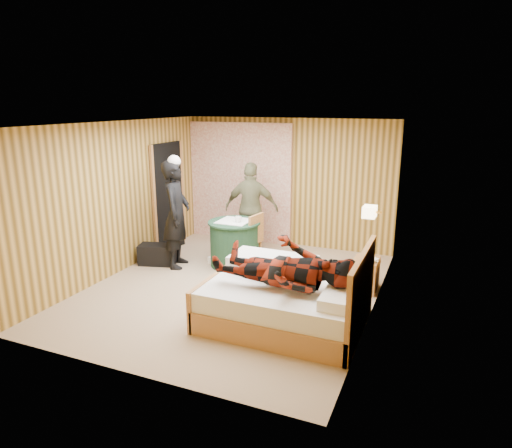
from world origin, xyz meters
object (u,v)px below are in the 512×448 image
at_px(woman_standing, 176,214).
at_px(man_at_table, 252,208).
at_px(bed, 288,299).
at_px(duffel_bag, 158,254).
at_px(wall_lamp, 370,212).
at_px(man_on_bed, 285,257).
at_px(nightstand, 365,274).
at_px(round_table, 234,243).
at_px(chair_far, 250,226).
at_px(chair_near, 251,236).

xyz_separation_m(woman_standing, man_at_table, (0.89, 1.18, -0.07)).
xyz_separation_m(bed, woman_standing, (-2.45, 1.25, 0.62)).
height_order(duffel_bag, man_at_table, man_at_table).
xyz_separation_m(wall_lamp, bed, (-0.80, -1.17, -0.99)).
xyz_separation_m(duffel_bag, man_on_bed, (2.87, -1.41, 0.79)).
height_order(duffel_bag, woman_standing, woman_standing).
bearing_deg(duffel_bag, nightstand, -11.98).
bearing_deg(bed, duffel_bag, 157.40).
bearing_deg(bed, man_on_bed, -83.61).
distance_m(bed, duffel_bag, 3.08).
distance_m(wall_lamp, woman_standing, 3.27).
distance_m(nightstand, woman_standing, 3.28).
relative_size(round_table, man_at_table, 0.53).
distance_m(man_at_table, man_on_bed, 3.10).
bearing_deg(wall_lamp, nightstand, 98.98).
relative_size(nightstand, woman_standing, 0.28).
bearing_deg(woman_standing, duffel_bag, 83.63).
relative_size(round_table, duffel_bag, 1.45).
height_order(duffel_bag, man_on_bed, man_on_bed).
xyz_separation_m(bed, chair_far, (-1.58, 2.38, 0.23)).
relative_size(bed, chair_near, 2.12).
relative_size(chair_far, man_at_table, 0.54).
height_order(bed, chair_near, bed).
height_order(chair_far, woman_standing, woman_standing).
bearing_deg(round_table, nightstand, -5.52).
bearing_deg(chair_near, round_table, -67.68).
xyz_separation_m(bed, man_at_table, (-1.56, 2.43, 0.55)).
bearing_deg(man_at_table, chair_far, 58.64).
distance_m(woman_standing, man_at_table, 1.48).
distance_m(wall_lamp, nightstand, 1.08).
bearing_deg(duffel_bag, man_at_table, 28.04).
relative_size(wall_lamp, chair_far, 0.28).
distance_m(bed, man_on_bed, 0.70).
distance_m(bed, chair_near, 2.16).
bearing_deg(man_on_bed, bed, 96.39).
xyz_separation_m(woman_standing, man_on_bed, (2.48, -1.48, 0.04)).
bearing_deg(chair_far, wall_lamp, -40.05).
height_order(wall_lamp, woman_standing, woman_standing).
bearing_deg(man_at_table, man_on_bed, 110.74).
distance_m(wall_lamp, duffel_bag, 3.81).
bearing_deg(round_table, duffel_bag, -159.32).
bearing_deg(chair_far, duffel_bag, -149.53).
bearing_deg(bed, woman_standing, 152.96).
bearing_deg(duffel_bag, round_table, 4.55).
xyz_separation_m(nightstand, chair_far, (-2.33, 0.94, 0.28)).
bearing_deg(round_table, chair_near, 12.52).
bearing_deg(wall_lamp, man_on_bed, -118.95).
distance_m(chair_near, man_on_bed, 2.39).
relative_size(nightstand, duffel_bag, 0.82).
bearing_deg(duffel_bag, bed, -38.73).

